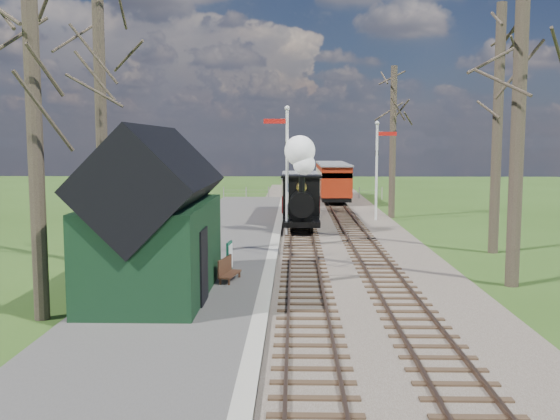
{
  "coord_description": "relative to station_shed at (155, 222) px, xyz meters",
  "views": [
    {
      "loc": [
        -0.35,
        -13.42,
        4.49
      ],
      "look_at": [
        -0.97,
        13.36,
        1.6
      ],
      "focal_mm": 40.0,
      "sensor_mm": 36.0,
      "label": 1
    }
  ],
  "objects": [
    {
      "name": "ground",
      "position": [
        4.3,
        -4.0,
        -2.27
      ],
      "size": [
        140.0,
        140.0,
        0.0
      ],
      "primitive_type": "plane",
      "color": "#2E4B17",
      "rests_on": "ground"
    },
    {
      "name": "distant_hills",
      "position": [
        5.7,
        60.38,
        -18.47
      ],
      "size": [
        114.4,
        48.0,
        22.02
      ],
      "color": "#385B23",
      "rests_on": "ground"
    },
    {
      "name": "ballast_bed",
      "position": [
        5.6,
        18.0,
        -2.22
      ],
      "size": [
        8.0,
        60.0,
        0.1
      ],
      "primitive_type": "cube",
      "color": "brown",
      "rests_on": "ground"
    },
    {
      "name": "track_near",
      "position": [
        4.3,
        18.0,
        -2.17
      ],
      "size": [
        1.6,
        60.0,
        0.15
      ],
      "color": "brown",
      "rests_on": "ground"
    },
    {
      "name": "track_far",
      "position": [
        6.9,
        18.0,
        -2.17
      ],
      "size": [
        1.6,
        60.0,
        0.15
      ],
      "color": "brown",
      "rests_on": "ground"
    },
    {
      "name": "platform",
      "position": [
        0.8,
        10.0,
        -2.17
      ],
      "size": [
        5.0,
        44.0,
        0.2
      ],
      "primitive_type": "cube",
      "color": "#474442",
      "rests_on": "ground"
    },
    {
      "name": "coping_strip",
      "position": [
        3.1,
        10.0,
        -2.16
      ],
      "size": [
        0.4,
        44.0,
        0.21
      ],
      "primitive_type": "cube",
      "color": "#B2AD9E",
      "rests_on": "ground"
    },
    {
      "name": "station_shed",
      "position": [
        0.0,
        0.0,
        0.0
      ],
      "size": [
        3.25,
        6.3,
        4.78
      ],
      "color": "black",
      "rests_on": "platform"
    },
    {
      "name": "semaphore_near",
      "position": [
        3.53,
        12.0,
        1.35
      ],
      "size": [
        1.22,
        0.24,
        6.22
      ],
      "color": "silver",
      "rests_on": "ground"
    },
    {
      "name": "semaphore_far",
      "position": [
        8.67,
        18.0,
        1.08
      ],
      "size": [
        1.22,
        0.24,
        5.72
      ],
      "color": "silver",
      "rests_on": "ground"
    },
    {
      "name": "bare_trees",
      "position": [
        5.63,
        6.1,
        2.94
      ],
      "size": [
        15.51,
        22.39,
        12.0
      ],
      "color": "#382D23",
      "rests_on": "ground"
    },
    {
      "name": "fence_line",
      "position": [
        4.6,
        32.0,
        -1.72
      ],
      "size": [
        12.6,
        0.08,
        1.0
      ],
      "color": "slate",
      "rests_on": "ground"
    },
    {
      "name": "locomotive",
      "position": [
        4.29,
        13.43,
        -0.13
      ],
      "size": [
        1.86,
        4.33,
        4.64
      ],
      "color": "black",
      "rests_on": "ground"
    },
    {
      "name": "coach",
      "position": [
        4.3,
        19.49,
        -0.71
      ],
      "size": [
        2.17,
        7.43,
        2.28
      ],
      "color": "black",
      "rests_on": "ground"
    },
    {
      "name": "red_carriage_a",
      "position": [
        6.9,
        28.21,
        -0.65
      ],
      "size": [
        2.25,
        5.58,
        2.37
      ],
      "color": "black",
      "rests_on": "ground"
    },
    {
      "name": "red_carriage_b",
      "position": [
        6.9,
        33.71,
        -0.65
      ],
      "size": [
        2.25,
        5.58,
        2.37
      ],
      "color": "black",
      "rests_on": "ground"
    },
    {
      "name": "sign_board",
      "position": [
        1.77,
        3.14,
        -1.57
      ],
      "size": [
        0.16,
        0.69,
        1.0
      ],
      "color": "#104E36",
      "rests_on": "platform"
    },
    {
      "name": "bench",
      "position": [
        1.85,
        1.67,
        -1.72
      ],
      "size": [
        0.62,
        1.33,
        0.73
      ],
      "color": "#412517",
      "rests_on": "platform"
    },
    {
      "name": "person",
      "position": [
        1.12,
        1.77,
        -1.4
      ],
      "size": [
        0.4,
        0.53,
        1.33
      ],
      "primitive_type": "imported",
      "rotation": [
        0.0,
        0.0,
        1.75
      ],
      "color": "#1C2232",
      "rests_on": "platform"
    }
  ]
}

